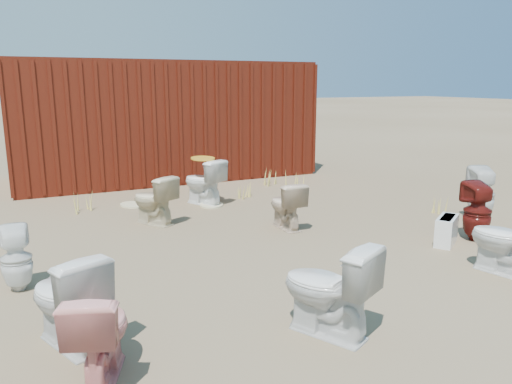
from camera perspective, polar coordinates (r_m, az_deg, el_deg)
name	(u,v)px	position (r m, az deg, el deg)	size (l,w,h in m)	color
ground	(276,244)	(6.30, 2.34, -5.96)	(100.00, 100.00, 0.00)	brown
shipping_container	(164,120)	(10.88, -10.50, 8.10)	(6.00, 2.40, 2.40)	#4E110D
toilet_front_a	(67,299)	(4.12, -20.83, -11.39)	(0.43, 0.75, 0.76)	silver
toilet_front_pink	(100,332)	(3.67, -17.45, -15.05)	(0.37, 0.65, 0.66)	#E58A84
toilet_front_c	(328,289)	(4.06, 8.21, -10.89)	(0.44, 0.77, 0.78)	silver
toilet_front_maroon	(477,212)	(6.93, 23.96, -2.05)	(0.34, 0.35, 0.76)	#5B140F
toilet_front_e	(507,239)	(5.87, 26.77, -4.85)	(0.42, 0.74, 0.76)	white
toilet_back_a	(16,259)	(5.38, -25.71, -6.88)	(0.29, 0.30, 0.65)	white
toilet_back_beige_left	(153,200)	(7.23, -11.65, -0.89)	(0.39, 0.69, 0.70)	beige
toilet_back_beige_right	(286,205)	(6.88, 3.46, -1.52)	(0.37, 0.64, 0.66)	beige
toilet_back_yellowlid	(203,182)	(8.27, -6.04, 1.17)	(0.42, 0.74, 0.76)	white
toilet_back_e	(481,195)	(7.88, 24.35, -0.27)	(0.36, 0.37, 0.81)	silver
yellow_lid	(203,158)	(8.21, -6.10, 3.84)	(0.38, 0.48, 0.03)	gold
loose_tank	(447,230)	(6.69, 20.94, -4.13)	(0.50, 0.20, 0.35)	silver
loose_lid_near	(211,205)	(8.24, -5.11, -1.47)	(0.38, 0.49, 0.02)	beige
loose_lid_far	(132,205)	(8.46, -13.98, -1.42)	(0.36, 0.47, 0.02)	beige
weed_clump_a	(82,202)	(8.22, -19.22, -1.12)	(0.36, 0.36, 0.32)	gold
weed_clump_b	(246,191)	(8.71, -1.16, 0.11)	(0.32, 0.32, 0.25)	gold
weed_clump_c	(296,179)	(9.77, 4.63, 1.52)	(0.36, 0.36, 0.28)	gold
weed_clump_d	(168,186)	(9.29, -9.98, 0.70)	(0.30, 0.30, 0.25)	gold
weed_clump_e	(270,177)	(9.85, 1.65, 1.71)	(0.34, 0.34, 0.31)	gold
weed_clump_f	(444,205)	(8.19, 20.73, -1.43)	(0.28, 0.28, 0.27)	gold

